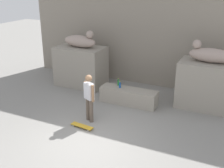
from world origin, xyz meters
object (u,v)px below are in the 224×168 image
at_px(statue_reclining_right, 211,55).
at_px(bottle_green, 118,83).
at_px(skateboard, 82,126).
at_px(statue_reclining_left, 81,41).
at_px(skater, 89,96).
at_px(bottle_blue, 120,85).

distance_m(statue_reclining_right, bottle_green, 3.60).
bearing_deg(skateboard, bottle_green, 92.67).
relative_size(statue_reclining_right, skateboard, 1.98).
bearing_deg(statue_reclining_left, bottle_green, -15.25).
bearing_deg(bottle_green, statue_reclining_right, 14.49).
bearing_deg(statue_reclining_right, bottle_green, 16.46).
bearing_deg(skater, skateboard, -61.82).
xyz_separation_m(skater, bottle_green, (0.15, 2.05, -0.19)).
xyz_separation_m(statue_reclining_left, statue_reclining_right, (5.44, 0.00, 0.00)).
height_order(statue_reclining_left, skater, statue_reclining_left).
distance_m(statue_reclining_left, statue_reclining_right, 5.44).
xyz_separation_m(skateboard, bottle_green, (0.13, 2.59, 0.67)).
height_order(statue_reclining_right, bottle_blue, statue_reclining_right).
height_order(skateboard, bottle_blue, bottle_blue).
relative_size(skateboard, bottle_blue, 3.06).
xyz_separation_m(statue_reclining_left, bottle_blue, (2.35, -1.03, -1.32)).
distance_m(statue_reclining_right, skater, 4.59).
distance_m(statue_reclining_right, skateboard, 5.20).
bearing_deg(bottle_blue, skateboard, -96.95).
distance_m(skateboard, bottle_blue, 2.50).
xyz_separation_m(statue_reclining_right, skater, (-3.39, -2.89, -1.12)).
xyz_separation_m(skateboard, bottle_blue, (0.29, 2.40, 0.66)).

